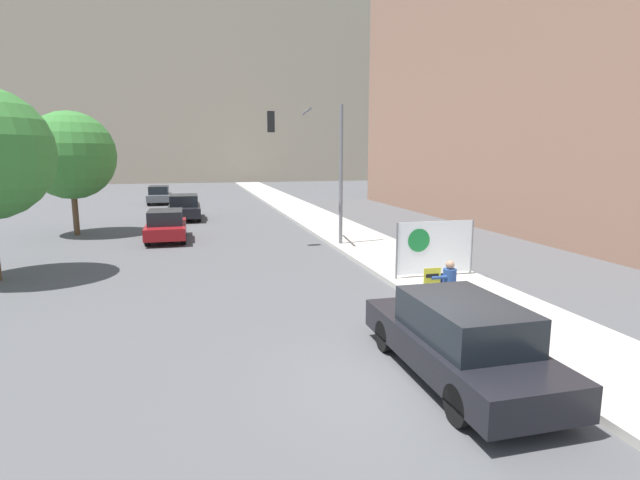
{
  "coord_description": "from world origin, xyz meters",
  "views": [
    {
      "loc": [
        -3.73,
        -7.65,
        4.03
      ],
      "look_at": [
        0.15,
        7.4,
        1.31
      ],
      "focal_mm": 28.0,
      "sensor_mm": 36.0,
      "label": 1
    }
  ],
  "objects_px": {
    "seated_protester": "(450,283)",
    "car_on_road_midblock": "(184,207)",
    "street_tree_midblock": "(71,155)",
    "traffic_light_pole": "(315,151)",
    "parked_car_curbside": "(459,339)",
    "protest_banner": "(434,247)",
    "car_on_road_nearest": "(166,225)",
    "car_on_road_distant": "(159,195)"
  },
  "relations": [
    {
      "from": "protest_banner",
      "to": "car_on_road_nearest",
      "type": "relative_size",
      "value": 0.64
    },
    {
      "from": "traffic_light_pole",
      "to": "car_on_road_midblock",
      "type": "xyz_separation_m",
      "value": [
        -5.56,
        10.97,
        -3.35
      ]
    },
    {
      "from": "car_on_road_distant",
      "to": "street_tree_midblock",
      "type": "distance_m",
      "value": 15.93
    },
    {
      "from": "car_on_road_nearest",
      "to": "car_on_road_midblock",
      "type": "distance_m",
      "value": 7.54
    },
    {
      "from": "traffic_light_pole",
      "to": "car_on_road_distant",
      "type": "xyz_separation_m",
      "value": [
        -7.62,
        21.55,
        -3.39
      ]
    },
    {
      "from": "seated_protester",
      "to": "parked_car_curbside",
      "type": "relative_size",
      "value": 0.25
    },
    {
      "from": "parked_car_curbside",
      "to": "car_on_road_nearest",
      "type": "xyz_separation_m",
      "value": [
        -5.72,
        16.44,
        -0.03
      ]
    },
    {
      "from": "protest_banner",
      "to": "traffic_light_pole",
      "type": "distance_m",
      "value": 7.51
    },
    {
      "from": "seated_protester",
      "to": "car_on_road_nearest",
      "type": "distance_m",
      "value": 14.99
    },
    {
      "from": "protest_banner",
      "to": "car_on_road_midblock",
      "type": "distance_m",
      "value": 19.14
    },
    {
      "from": "car_on_road_midblock",
      "to": "seated_protester",
      "type": "bearing_deg",
      "value": -71.93
    },
    {
      "from": "car_on_road_nearest",
      "to": "car_on_road_midblock",
      "type": "height_order",
      "value": "car_on_road_midblock"
    },
    {
      "from": "car_on_road_nearest",
      "to": "protest_banner",
      "type": "bearing_deg",
      "value": -49.32
    },
    {
      "from": "protest_banner",
      "to": "street_tree_midblock",
      "type": "relative_size",
      "value": 0.44
    },
    {
      "from": "traffic_light_pole",
      "to": "street_tree_midblock",
      "type": "xyz_separation_m",
      "value": [
        -10.71,
        6.25,
        -0.2
      ]
    },
    {
      "from": "traffic_light_pole",
      "to": "car_on_road_midblock",
      "type": "bearing_deg",
      "value": 116.89
    },
    {
      "from": "car_on_road_distant",
      "to": "parked_car_curbside",
      "type": "bearing_deg",
      "value": -78.49
    },
    {
      "from": "protest_banner",
      "to": "car_on_road_nearest",
      "type": "bearing_deg",
      "value": 130.68
    },
    {
      "from": "protest_banner",
      "to": "traffic_light_pole",
      "type": "xyz_separation_m",
      "value": [
        -2.25,
        6.5,
        3.02
      ]
    },
    {
      "from": "seated_protester",
      "to": "car_on_road_midblock",
      "type": "relative_size",
      "value": 0.27
    },
    {
      "from": "traffic_light_pole",
      "to": "parked_car_curbside",
      "type": "height_order",
      "value": "traffic_light_pole"
    },
    {
      "from": "traffic_light_pole",
      "to": "protest_banner",
      "type": "bearing_deg",
      "value": -70.89
    },
    {
      "from": "parked_car_curbside",
      "to": "street_tree_midblock",
      "type": "height_order",
      "value": "street_tree_midblock"
    },
    {
      "from": "seated_protester",
      "to": "protest_banner",
      "type": "xyz_separation_m",
      "value": [
        1.12,
        3.04,
        0.3
      ]
    },
    {
      "from": "protest_banner",
      "to": "traffic_light_pole",
      "type": "height_order",
      "value": "traffic_light_pole"
    },
    {
      "from": "car_on_road_nearest",
      "to": "car_on_road_distant",
      "type": "distance_m",
      "value": 18.13
    },
    {
      "from": "traffic_light_pole",
      "to": "parked_car_curbside",
      "type": "bearing_deg",
      "value": -92.6
    },
    {
      "from": "traffic_light_pole",
      "to": "car_on_road_midblock",
      "type": "relative_size",
      "value": 1.32
    },
    {
      "from": "traffic_light_pole",
      "to": "parked_car_curbside",
      "type": "relative_size",
      "value": 1.23
    },
    {
      "from": "seated_protester",
      "to": "protest_banner",
      "type": "height_order",
      "value": "protest_banner"
    },
    {
      "from": "car_on_road_nearest",
      "to": "street_tree_midblock",
      "type": "height_order",
      "value": "street_tree_midblock"
    },
    {
      "from": "parked_car_curbside",
      "to": "street_tree_midblock",
      "type": "distance_m",
      "value": 21.96
    },
    {
      "from": "traffic_light_pole",
      "to": "car_on_road_nearest",
      "type": "xyz_separation_m",
      "value": [
        -6.31,
        3.46,
        -3.39
      ]
    },
    {
      "from": "seated_protester",
      "to": "street_tree_midblock",
      "type": "relative_size",
      "value": 0.2
    },
    {
      "from": "traffic_light_pole",
      "to": "parked_car_curbside",
      "type": "xyz_separation_m",
      "value": [
        -0.59,
        -12.98,
        -3.37
      ]
    },
    {
      "from": "seated_protester",
      "to": "traffic_light_pole",
      "type": "relative_size",
      "value": 0.2
    },
    {
      "from": "parked_car_curbside",
      "to": "car_on_road_nearest",
      "type": "distance_m",
      "value": 17.41
    },
    {
      "from": "car_on_road_nearest",
      "to": "street_tree_midblock",
      "type": "relative_size",
      "value": 0.69
    },
    {
      "from": "street_tree_midblock",
      "to": "traffic_light_pole",
      "type": "bearing_deg",
      "value": -30.27
    },
    {
      "from": "parked_car_curbside",
      "to": "car_on_road_distant",
      "type": "xyz_separation_m",
      "value": [
        -7.03,
        34.53,
        -0.03
      ]
    },
    {
      "from": "parked_car_curbside",
      "to": "car_on_road_midblock",
      "type": "bearing_deg",
      "value": 101.73
    },
    {
      "from": "seated_protester",
      "to": "street_tree_midblock",
      "type": "bearing_deg",
      "value": 129.75
    }
  ]
}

